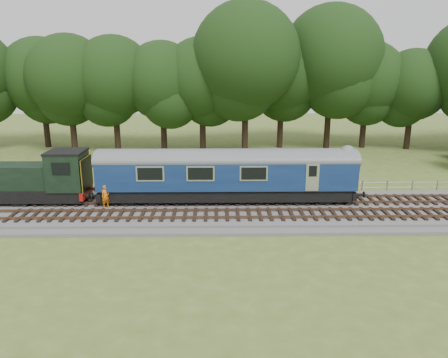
{
  "coord_description": "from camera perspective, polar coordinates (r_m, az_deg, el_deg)",
  "views": [
    {
      "loc": [
        -3.41,
        -28.55,
        10.05
      ],
      "look_at": [
        -2.99,
        1.4,
        2.0
      ],
      "focal_mm": 35.0,
      "sensor_mm": 36.0,
      "label": 1
    }
  ],
  "objects": [
    {
      "name": "worker",
      "position": [
        30.93,
        -15.2,
        -2.2
      ],
      "size": [
        0.7,
        0.68,
        1.63
      ],
      "primitive_type": "imported",
      "rotation": [
        0.0,
        0.0,
        0.71
      ],
      "color": "orange",
      "rests_on": "ballast"
    },
    {
      "name": "shunter_loco",
      "position": [
        33.75,
        -23.99,
        -0.13
      ],
      "size": [
        8.91,
        2.6,
        3.38
      ],
      "color": "black",
      "rests_on": "ground"
    },
    {
      "name": "ground",
      "position": [
        30.46,
        5.69,
        -4.3
      ],
      "size": [
        120.0,
        120.0,
        0.0
      ],
      "primitive_type": "plane",
      "color": "#4A6123",
      "rests_on": "ground"
    },
    {
      "name": "track_north",
      "position": [
        31.65,
        5.43,
        -2.75
      ],
      "size": [
        67.2,
        2.4,
        0.21
      ],
      "color": "black",
      "rests_on": "ballast"
    },
    {
      "name": "track_south",
      "position": [
        28.82,
        6.06,
        -4.57
      ],
      "size": [
        67.2,
        2.4,
        0.21
      ],
      "color": "black",
      "rests_on": "ballast"
    },
    {
      "name": "fence",
      "position": [
        34.71,
        4.88,
        -1.84
      ],
      "size": [
        64.0,
        0.12,
        1.0
      ],
      "primitive_type": null,
      "color": "#6B6054",
      "rests_on": "ground"
    },
    {
      "name": "ballast",
      "position": [
        30.4,
        5.7,
        -3.99
      ],
      "size": [
        70.0,
        7.0,
        0.35
      ],
      "primitive_type": "cube",
      "color": "#4C4C4F",
      "rests_on": "ground"
    },
    {
      "name": "tree_line",
      "position": [
        51.65,
        3.01,
        3.8
      ],
      "size": [
        70.0,
        8.0,
        18.0
      ],
      "primitive_type": null,
      "color": "black",
      "rests_on": "ground"
    },
    {
      "name": "dmu_railcar",
      "position": [
        30.87,
        0.37,
        1.09
      ],
      "size": [
        18.05,
        2.86,
        3.88
      ],
      "color": "black",
      "rests_on": "ground"
    }
  ]
}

